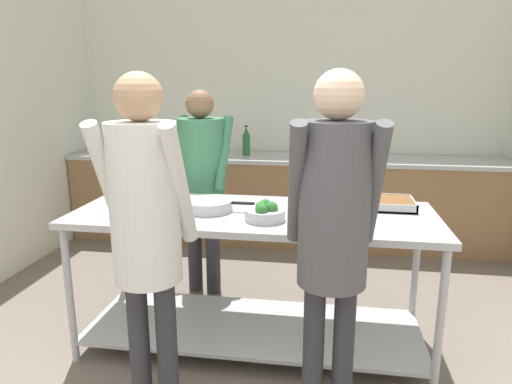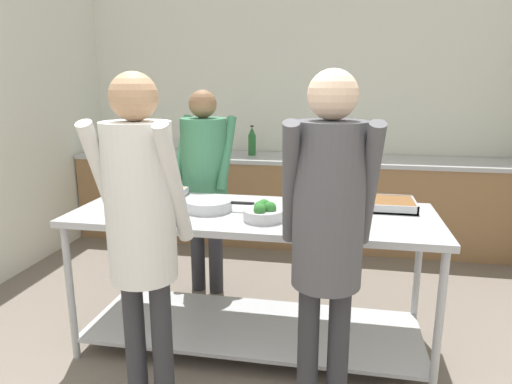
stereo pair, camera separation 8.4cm
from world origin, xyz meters
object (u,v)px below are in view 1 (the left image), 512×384
plate_stack (317,200)px  water_bottle (246,142)px  cook_behind_counter (202,172)px  sauce_pan (209,205)px  serving_tray_vegetables (378,203)px  guest_serving_right (334,220)px  broccoli_bowl (265,213)px  serving_tray_roast (149,195)px  guest_serving_left (146,218)px

plate_stack → water_bottle: size_ratio=0.85×
cook_behind_counter → sauce_pan: bearing=-71.3°
sauce_pan → serving_tray_vegetables: (1.03, 0.25, -0.01)m
serving_tray_vegetables → guest_serving_right: 0.99m
plate_stack → cook_behind_counter: (-0.89, 0.50, 0.06)m
serving_tray_vegetables → cook_behind_counter: cook_behind_counter is taller
broccoli_bowl → guest_serving_right: (0.38, -0.54, 0.14)m
serving_tray_roast → sauce_pan: bearing=-25.9°
plate_stack → cook_behind_counter: 1.03m
plate_stack → water_bottle: water_bottle is taller
serving_tray_roast → water_bottle: water_bottle is taller
broccoli_bowl → cook_behind_counter: (-0.61, 0.87, 0.05)m
sauce_pan → water_bottle: water_bottle is taller
plate_stack → water_bottle: 2.00m
cook_behind_counter → water_bottle: cook_behind_counter is taller
guest_serving_left → water_bottle: bearing=90.9°
serving_tray_roast → broccoli_bowl: (0.84, -0.38, 0.02)m
sauce_pan → serving_tray_vegetables: sauce_pan is taller
plate_stack → guest_serving_right: 0.92m
guest_serving_left → water_bottle: (-0.04, 2.82, -0.02)m
guest_serving_right → broccoli_bowl: bearing=124.8°
plate_stack → guest_serving_right: size_ratio=0.15×
serving_tray_vegetables → cook_behind_counter: (-1.28, 0.47, 0.07)m
serving_tray_vegetables → serving_tray_roast: bearing=-179.2°
sauce_pan → guest_serving_left: 0.78m
sauce_pan → broccoli_bowl: (0.37, -0.14, 0.01)m
guest_serving_left → guest_serving_right: size_ratio=0.99×
broccoli_bowl → serving_tray_vegetables: 0.78m
sauce_pan → cook_behind_counter: (-0.25, 0.73, 0.06)m
guest_serving_right → water_bottle: size_ratio=5.52×
plate_stack → serving_tray_vegetables: bearing=4.1°
serving_tray_roast → guest_serving_left: bearing=-68.6°
plate_stack → serving_tray_vegetables: plate_stack is taller
guest_serving_left → cook_behind_counter: (-0.16, 1.49, -0.08)m
broccoli_bowl → water_bottle: size_ratio=0.74×
guest_serving_left → cook_behind_counter: size_ratio=1.06×
sauce_pan → cook_behind_counter: size_ratio=0.27×
plate_stack → water_bottle: (-0.78, 1.84, 0.13)m
guest_serving_left → cook_behind_counter: bearing=96.0°
cook_behind_counter → broccoli_bowl: bearing=-54.9°
serving_tray_vegetables → cook_behind_counter: size_ratio=0.27×
serving_tray_vegetables → guest_serving_left: size_ratio=0.26×
sauce_pan → plate_stack: 0.69m
guest_serving_left → cook_behind_counter: 1.50m
serving_tray_roast → broccoli_bowl: 0.92m
sauce_pan → broccoli_bowl: bearing=-21.4°
sauce_pan → water_bottle: (-0.13, 2.06, 0.12)m
serving_tray_roast → plate_stack: bearing=-0.3°
broccoli_bowl → serving_tray_vegetables: (0.67, 0.40, -0.02)m
broccoli_bowl → guest_serving_left: guest_serving_left is taller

